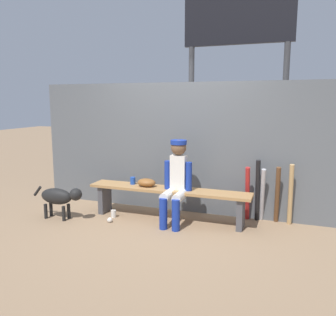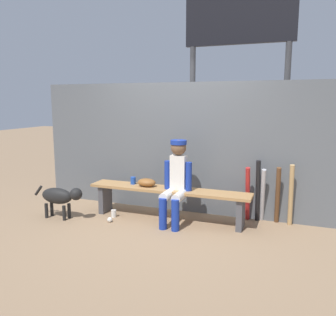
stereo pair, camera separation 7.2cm
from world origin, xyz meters
name	(u,v)px [view 1 (the left image)]	position (x,y,z in m)	size (l,w,h in m)	color
ground_plane	(168,219)	(0.00, 0.00, 0.00)	(30.00, 30.00, 0.00)	#937556
chainlink_fence	(179,148)	(0.00, 0.48, 1.01)	(4.77, 0.03, 2.02)	#595E63
dugout_bench	(168,195)	(0.00, 0.00, 0.37)	(2.42, 0.36, 0.48)	#AD7F4C
player_seated	(176,179)	(0.16, -0.11, 0.65)	(0.41, 0.55, 1.19)	silver
baseball_glove	(146,183)	(-0.34, 0.00, 0.54)	(0.28, 0.20, 0.12)	brown
bat_aluminum_red	(247,194)	(1.10, 0.34, 0.41)	(0.06, 0.06, 0.83)	#B22323
bat_aluminum_black	(258,191)	(1.24, 0.37, 0.46)	(0.06, 0.06, 0.93)	black
bat_aluminum_silver	(262,195)	(1.31, 0.39, 0.40)	(0.06, 0.06, 0.81)	#B7B7BC
bat_wood_dark	(277,195)	(1.51, 0.38, 0.42)	(0.06, 0.06, 0.84)	brown
bat_wood_tan	(291,195)	(1.69, 0.36, 0.44)	(0.06, 0.06, 0.88)	tan
baseball	(110,220)	(-0.75, -0.40, 0.04)	(0.07, 0.07, 0.07)	white
cup_on_ground	(114,214)	(-0.81, -0.18, 0.06)	(0.08, 0.08, 0.11)	silver
cup_on_bench	(133,181)	(-0.60, 0.06, 0.53)	(0.08, 0.08, 0.11)	#1E47AD
scoreboard	(241,44)	(0.77, 1.48, 2.69)	(2.12, 0.27, 3.84)	#3F3F42
dog	(60,197)	(-1.52, -0.51, 0.34)	(0.84, 0.20, 0.49)	black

